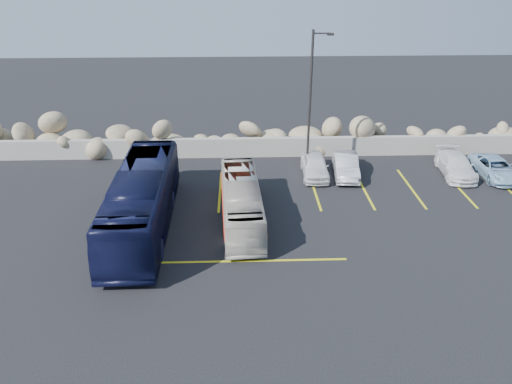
{
  "coord_description": "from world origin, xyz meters",
  "views": [
    {
      "loc": [
        -1.41,
        -17.24,
        11.64
      ],
      "look_at": [
        -0.67,
        4.0,
        1.36
      ],
      "focal_mm": 35.0,
      "sensor_mm": 36.0,
      "label": 1
    }
  ],
  "objects_px": {
    "tour_coach": "(142,200)",
    "car_a": "(315,166)",
    "lamppost": "(311,100)",
    "car_c": "(456,165)",
    "car_d": "(495,168)",
    "vintage_bus": "(241,202)",
    "car_b": "(346,166)"
  },
  "relations": [
    {
      "from": "car_d",
      "to": "car_b",
      "type": "bearing_deg",
      "value": 175.64
    },
    {
      "from": "vintage_bus",
      "to": "lamppost",
      "type": "bearing_deg",
      "value": 53.38
    },
    {
      "from": "lamppost",
      "to": "car_c",
      "type": "distance_m",
      "value": 9.23
    },
    {
      "from": "vintage_bus",
      "to": "car_a",
      "type": "bearing_deg",
      "value": 48.1
    },
    {
      "from": "car_a",
      "to": "car_b",
      "type": "height_order",
      "value": "same"
    },
    {
      "from": "lamppost",
      "to": "tour_coach",
      "type": "height_order",
      "value": "lamppost"
    },
    {
      "from": "car_c",
      "to": "car_d",
      "type": "relative_size",
      "value": 1.04
    },
    {
      "from": "lamppost",
      "to": "car_c",
      "type": "relative_size",
      "value": 1.98
    },
    {
      "from": "lamppost",
      "to": "car_b",
      "type": "xyz_separation_m",
      "value": [
        2.08,
        -0.67,
        -3.68
      ]
    },
    {
      "from": "tour_coach",
      "to": "car_b",
      "type": "xyz_separation_m",
      "value": [
        10.53,
        5.62,
        -0.79
      ]
    },
    {
      "from": "car_d",
      "to": "tour_coach",
      "type": "bearing_deg",
      "value": -165.84
    },
    {
      "from": "vintage_bus",
      "to": "car_b",
      "type": "distance_m",
      "value": 7.93
    },
    {
      "from": "vintage_bus",
      "to": "car_b",
      "type": "height_order",
      "value": "vintage_bus"
    },
    {
      "from": "vintage_bus",
      "to": "tour_coach",
      "type": "relative_size",
      "value": 0.73
    },
    {
      "from": "vintage_bus",
      "to": "car_b",
      "type": "bearing_deg",
      "value": 38.03
    },
    {
      "from": "car_c",
      "to": "car_d",
      "type": "xyz_separation_m",
      "value": [
        2.12,
        -0.43,
        -0.05
      ]
    },
    {
      "from": "tour_coach",
      "to": "car_a",
      "type": "bearing_deg",
      "value": 32.03
    },
    {
      "from": "car_a",
      "to": "car_c",
      "type": "xyz_separation_m",
      "value": [
        8.11,
        -0.1,
        -0.03
      ]
    },
    {
      "from": "tour_coach",
      "to": "car_c",
      "type": "bearing_deg",
      "value": 17.41
    },
    {
      "from": "tour_coach",
      "to": "car_a",
      "type": "xyz_separation_m",
      "value": [
        8.76,
        5.64,
        -0.79
      ]
    },
    {
      "from": "lamppost",
      "to": "car_a",
      "type": "distance_m",
      "value": 3.75
    },
    {
      "from": "tour_coach",
      "to": "car_a",
      "type": "distance_m",
      "value": 10.45
    },
    {
      "from": "lamppost",
      "to": "car_d",
      "type": "xyz_separation_m",
      "value": [
        10.54,
        -1.18,
        -3.76
      ]
    },
    {
      "from": "lamppost",
      "to": "car_a",
      "type": "xyz_separation_m",
      "value": [
        0.31,
        -0.65,
        -3.68
      ]
    },
    {
      "from": "car_b",
      "to": "car_d",
      "type": "xyz_separation_m",
      "value": [
        8.46,
        -0.52,
        -0.07
      ]
    },
    {
      "from": "lamppost",
      "to": "vintage_bus",
      "type": "bearing_deg",
      "value": -123.87
    },
    {
      "from": "tour_coach",
      "to": "car_a",
      "type": "relative_size",
      "value": 2.81
    },
    {
      "from": "lamppost",
      "to": "tour_coach",
      "type": "bearing_deg",
      "value": -143.35
    },
    {
      "from": "car_d",
      "to": "lamppost",
      "type": "bearing_deg",
      "value": 172.71
    },
    {
      "from": "car_a",
      "to": "car_c",
      "type": "height_order",
      "value": "car_a"
    },
    {
      "from": "car_c",
      "to": "vintage_bus",
      "type": "bearing_deg",
      "value": -152.01
    },
    {
      "from": "vintage_bus",
      "to": "car_d",
      "type": "bearing_deg",
      "value": 15.11
    }
  ]
}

